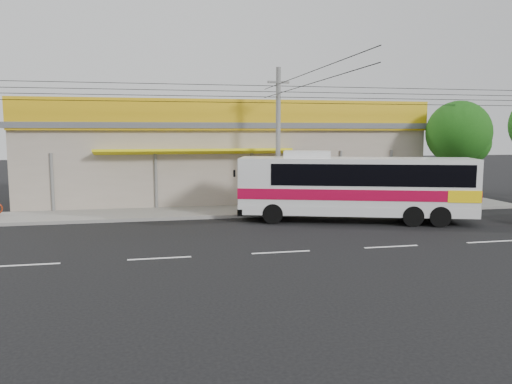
# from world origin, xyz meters

# --- Properties ---
(ground) EXTENTS (120.00, 120.00, 0.00)m
(ground) POSITION_xyz_m (0.00, 0.00, 0.00)
(ground) COLOR black
(ground) RESTS_ON ground
(sidewalk) EXTENTS (30.00, 3.20, 0.15)m
(sidewalk) POSITION_xyz_m (0.00, 6.00, 0.07)
(sidewalk) COLOR gray
(sidewalk) RESTS_ON ground
(lane_markings) EXTENTS (50.00, 0.12, 0.01)m
(lane_markings) POSITION_xyz_m (0.00, -2.50, 0.00)
(lane_markings) COLOR silver
(lane_markings) RESTS_ON ground
(storefront_building) EXTENTS (22.60, 9.20, 5.70)m
(storefront_building) POSITION_xyz_m (-0.01, 11.54, 2.30)
(storefront_building) COLOR gray
(storefront_building) RESTS_ON ground
(coach_bus) EXTENTS (10.48, 5.26, 3.17)m
(coach_bus) POSITION_xyz_m (4.85, 2.43, 1.70)
(coach_bus) COLOR silver
(coach_bus) RESTS_ON ground
(utility_pole) EXTENTS (34.00, 14.00, 7.09)m
(utility_pole) POSITION_xyz_m (1.86, 5.27, 5.85)
(utility_pole) COLOR #5C5C5A
(utility_pole) RESTS_ON ground
(tree_near) EXTENTS (3.43, 3.43, 5.69)m
(tree_near) POSITION_xyz_m (12.17, 5.86, 3.85)
(tree_near) COLOR #372216
(tree_near) RESTS_ON ground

